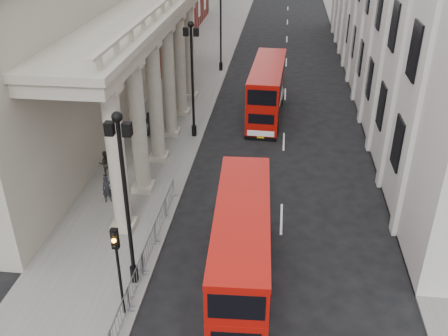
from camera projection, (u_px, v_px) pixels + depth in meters
The scene contains 14 objects.
sidewalk_west at pixel (187, 90), 45.86m from camera, with size 6.00×140.00×0.12m, color slate.
sidewalk_east at pixel (370, 97), 44.15m from camera, with size 3.00×140.00×0.12m, color slate.
kerb at pixel (219, 91), 45.54m from camera, with size 0.20×140.00×0.14m, color slate.
portico_building at pixel (41, 61), 33.33m from camera, with size 9.00×28.00×12.00m, color #9E9884.
lamp_post_south at pixel (125, 191), 20.60m from camera, with size 1.05×0.44×8.32m.
lamp_post_mid at pixel (192, 73), 34.56m from camera, with size 1.05×0.44×8.32m.
lamp_post_north at pixel (221, 22), 48.53m from camera, with size 1.05×0.44×8.32m.
traffic_light at pixel (117, 257), 19.69m from camera, with size 0.28×0.33×4.30m.
crowd_barriers at pixel (128, 299), 21.05m from camera, with size 0.50×18.75×1.10m.
bus_near at pixel (242, 247), 21.75m from camera, with size 2.74×9.66×4.13m.
bus_far at pixel (267, 90), 39.47m from camera, with size 2.75×9.90×4.24m.
pedestrian_a at pixel (107, 189), 28.50m from camera, with size 0.58×0.38×1.60m, color black.
pedestrian_b at pixel (105, 163), 31.21m from camera, with size 0.81×0.63×1.67m, color black.
pedestrian_c at pixel (150, 124), 36.50m from camera, with size 0.90×0.58×1.83m, color black.
Camera 1 is at (5.54, -13.04, 15.58)m, focal length 40.00 mm.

